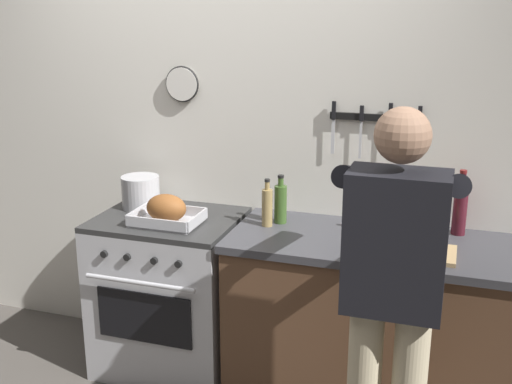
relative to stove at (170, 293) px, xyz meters
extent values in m
cube|color=white|center=(0.22, 0.36, 0.85)|extent=(6.00, 0.10, 2.60)
cube|color=black|center=(1.06, 0.30, 1.00)|extent=(0.48, 0.02, 0.04)
cube|color=silver|center=(0.84, 0.29, 0.89)|extent=(0.02, 0.00, 0.18)
cube|color=black|center=(0.84, 0.29, 1.03)|extent=(0.02, 0.02, 0.10)
cube|color=silver|center=(0.98, 0.29, 0.88)|extent=(0.01, 0.00, 0.20)
cube|color=black|center=(0.98, 0.29, 1.02)|extent=(0.02, 0.02, 0.08)
cube|color=silver|center=(1.13, 0.29, 0.89)|extent=(0.02, 0.00, 0.19)
cube|color=black|center=(1.13, 0.29, 1.03)|extent=(0.02, 0.02, 0.10)
cube|color=silver|center=(1.28, 0.29, 0.93)|extent=(0.02, 0.00, 0.11)
cube|color=black|center=(1.28, 0.29, 1.03)|extent=(0.02, 0.02, 0.09)
cylinder|color=white|center=(-0.02, 0.29, 1.13)|extent=(0.18, 0.02, 0.18)
torus|color=black|center=(-0.02, 0.29, 1.13)|extent=(0.20, 0.02, 0.20)
cube|color=brown|center=(1.42, 0.00, -0.02)|extent=(2.00, 0.62, 0.86)
cube|color=#3D3D42|center=(1.42, 0.00, 0.43)|extent=(2.03, 0.65, 0.04)
cube|color=#BCBCC1|center=(0.00, 0.00, -0.02)|extent=(0.76, 0.62, 0.87)
cube|color=black|center=(0.00, -0.31, 0.00)|extent=(0.53, 0.01, 0.28)
cube|color=#2D2D2D|center=(0.00, 0.00, 0.43)|extent=(0.76, 0.62, 0.03)
cylinder|color=black|center=(-0.21, -0.32, 0.33)|extent=(0.04, 0.02, 0.04)
cylinder|color=black|center=(-0.08, -0.32, 0.33)|extent=(0.04, 0.02, 0.04)
cylinder|color=black|center=(0.08, -0.32, 0.33)|extent=(0.04, 0.02, 0.04)
cylinder|color=black|center=(0.21, -0.32, 0.33)|extent=(0.04, 0.02, 0.04)
cylinder|color=silver|center=(0.00, -0.34, 0.21)|extent=(0.61, 0.02, 0.02)
cube|color=black|center=(1.28, -0.64, 0.69)|extent=(0.38, 0.22, 0.56)
sphere|color=#9E755B|center=(1.28, -0.64, 1.10)|extent=(0.21, 0.21, 0.21)
cylinder|color=black|center=(1.07, -0.40, 0.87)|extent=(0.09, 0.55, 0.22)
cylinder|color=black|center=(1.49, -0.40, 0.87)|extent=(0.09, 0.55, 0.22)
cube|color=#B7B7BC|center=(0.05, -0.10, 0.46)|extent=(0.34, 0.25, 0.01)
cube|color=#B7B7BC|center=(0.05, -0.22, 0.49)|extent=(0.34, 0.01, 0.05)
cube|color=#B7B7BC|center=(0.05, 0.03, 0.49)|extent=(0.34, 0.01, 0.05)
cube|color=#B7B7BC|center=(-0.12, -0.10, 0.49)|extent=(0.01, 0.25, 0.05)
cube|color=#B7B7BC|center=(0.22, -0.10, 0.49)|extent=(0.01, 0.25, 0.05)
ellipsoid|color=brown|center=(0.05, -0.10, 0.54)|extent=(0.22, 0.16, 0.15)
cylinder|color=#B7B7BC|center=(-0.21, 0.11, 0.54)|extent=(0.21, 0.21, 0.18)
cube|color=tan|center=(1.33, -0.12, 0.46)|extent=(0.36, 0.24, 0.02)
cylinder|color=#47141E|center=(1.51, 0.22, 0.58)|extent=(0.07, 0.07, 0.26)
cylinder|color=#47141E|center=(1.51, 0.22, 0.74)|extent=(0.03, 0.03, 0.06)
cylinder|color=maroon|center=(1.51, 0.22, 0.77)|extent=(0.04, 0.04, 0.01)
cylinder|color=#385623|center=(0.61, 0.11, 0.55)|extent=(0.07, 0.07, 0.20)
cylinder|color=#385623|center=(0.61, 0.11, 0.67)|extent=(0.03, 0.03, 0.04)
cylinder|color=black|center=(0.61, 0.11, 0.70)|extent=(0.03, 0.03, 0.01)
cylinder|color=#997F4C|center=(0.56, 0.04, 0.55)|extent=(0.06, 0.06, 0.20)
cylinder|color=#997F4C|center=(0.56, 0.04, 0.67)|extent=(0.03, 0.03, 0.04)
cylinder|color=black|center=(0.56, 0.04, 0.70)|extent=(0.03, 0.03, 0.01)
cylinder|color=red|center=(1.11, 0.11, 0.53)|extent=(0.05, 0.05, 0.15)
cylinder|color=red|center=(1.11, 0.11, 0.62)|extent=(0.02, 0.02, 0.03)
cylinder|color=#197219|center=(1.11, 0.11, 0.64)|extent=(0.02, 0.02, 0.01)
camera|label=1|loc=(1.48, -2.95, 1.56)|focal=44.55mm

